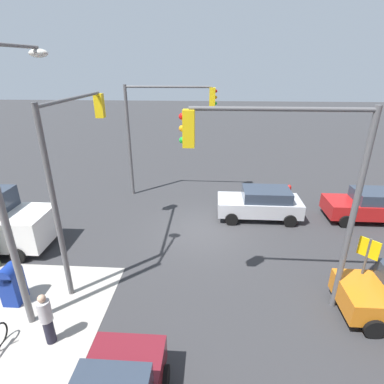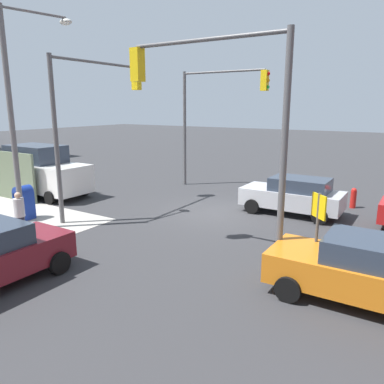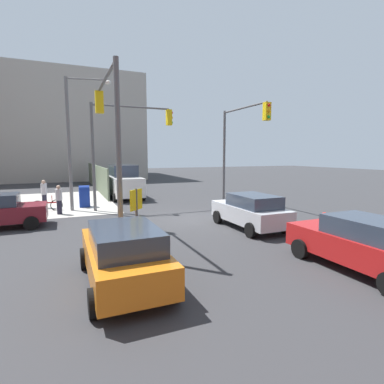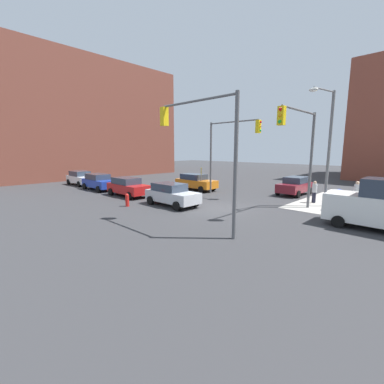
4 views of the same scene
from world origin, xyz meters
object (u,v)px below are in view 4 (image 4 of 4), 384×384
Objects in this scene: hatchback_silver at (172,194)px; pedestrian_crossing at (357,193)px; traffic_signal_se_corner at (203,138)px; bicycle_leaning_on_fence at (337,200)px; traffic_signal_ne_corner at (301,141)px; hatchback_orange at (196,182)px; traffic_signal_nw_corner at (228,143)px; street_lamp_corner at (327,140)px; hatchback_blue at (99,182)px; pedestrian_waiting at (314,192)px; hatchback_maroon at (295,186)px; mailbox_blue at (337,199)px; hatchback_white at (81,178)px; fire_hydrant at (127,200)px; coupe_red at (128,187)px.

pedestrian_crossing is at bearing 43.13° from hatchback_silver.
traffic_signal_se_corner is 3.71× the size of bicycle_leaning_on_fence.
hatchback_orange is (-11.27, 2.31, -3.77)m from traffic_signal_ne_corner.
traffic_signal_ne_corner reaches higher than hatchback_silver.
traffic_signal_nw_corner is 10.44m from pedestrian_crossing.
street_lamp_corner reaches higher than hatchback_blue.
pedestrian_waiting is at bearing -50.87° from pedestrian_crossing.
traffic_signal_nw_corner reaches higher than hatchback_silver.
street_lamp_corner is 2.01× the size of hatchback_maroon.
traffic_signal_se_corner is 10.88m from mailbox_blue.
traffic_signal_ne_corner is 5.46m from pedestrian_waiting.
pedestrian_waiting reaches higher than hatchback_white.
pedestrian_crossing is at bearing 44.51° from fire_hydrant.
traffic_signal_nw_corner reaches higher than hatchback_orange.
hatchback_white is (-25.07, -6.74, 0.08)m from mailbox_blue.
traffic_signal_nw_corner is 7.96m from pedestrian_waiting.
traffic_signal_nw_corner reaches higher than hatchback_white.
hatchback_white is 10.21m from coupe_red.
traffic_signal_ne_corner is at bearing 29.80° from hatchback_silver.
bicycle_leaning_on_fence is (24.47, 8.94, -0.50)m from hatchback_white.
mailbox_blue is 0.33× the size of hatchback_orange.
traffic_signal_nw_corner is 1.64× the size of hatchback_maroon.
pedestrian_crossing reaches higher than hatchback_white.
pedestrian_crossing is at bearing 17.25° from traffic_signal_nw_corner.
traffic_signal_se_corner is 3.83× the size of pedestrian_waiting.
hatchback_white is 2.56× the size of pedestrian_waiting.
street_lamp_corner is (0.62, 2.91, 0.09)m from traffic_signal_ne_corner.
traffic_signal_ne_corner is at bearing -103.26° from bicycle_leaning_on_fence.
coupe_red and hatchback_silver have the same top height.
hatchback_silver is at bearing 50.28° from fire_hydrant.
pedestrian_crossing is at bearing 28.84° from pedestrian_waiting.
coupe_red is at bearing -155.26° from mailbox_blue.
traffic_signal_nw_corner is at bearing 119.44° from traffic_signal_se_corner.
hatchback_white is 27.25m from pedestrian_crossing.
fire_hydrant is at bearing -78.90° from hatchback_orange.
traffic_signal_ne_corner reaches higher than hatchback_blue.
hatchback_maroon reaches higher than mailbox_blue.
mailbox_blue reaches higher than bicycle_leaning_on_fence.
pedestrian_waiting is (6.74, 2.00, -3.73)m from traffic_signal_nw_corner.
pedestrian_waiting is at bearing 49.03° from hatchback_silver.
traffic_signal_se_corner is 11.73m from pedestrian_waiting.
hatchback_blue is at bearing -150.35° from traffic_signal_nw_corner.
pedestrian_crossing is (25.67, 9.14, 0.11)m from hatchback_white.
hatchback_maroon is at bearing 154.60° from bicycle_leaning_on_fence.
traffic_signal_se_corner is at bearing -60.56° from traffic_signal_nw_corner.
traffic_signal_se_corner is at bearing -88.83° from pedestrian_waiting.
mailbox_blue is 0.32× the size of hatchback_blue.
hatchback_maroon is at bearing 144.65° from pedestrian_waiting.
hatchback_orange reaches higher than fire_hydrant.
pedestrian_waiting is at bearing 25.06° from hatchback_blue.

